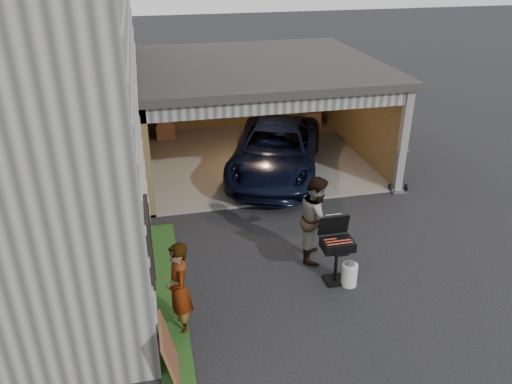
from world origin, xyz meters
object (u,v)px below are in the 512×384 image
at_px(woman, 179,289).
at_px(bbq_grill, 337,246).
at_px(hand_truck, 399,184).
at_px(propane_tank, 349,275).
at_px(plywood_panel, 170,353).
at_px(minivan, 276,152).
at_px(man, 317,218).

height_order(woman, bbq_grill, woman).
xyz_separation_m(woman, hand_truck, (6.01, 3.98, -0.62)).
bearing_deg(hand_truck, propane_tank, -119.76).
xyz_separation_m(propane_tank, plywood_panel, (-3.47, -1.55, 0.26)).
height_order(minivan, woman, woman).
bearing_deg(minivan, woman, -97.86).
distance_m(woman, bbq_grill, 3.09).
bearing_deg(woman, plywood_panel, -20.48).
distance_m(bbq_grill, propane_tank, 0.63).
relative_size(minivan, man, 2.71).
xyz_separation_m(man, hand_truck, (3.11, 2.36, -0.68)).
bearing_deg(hand_truck, woman, -137.19).
height_order(minivan, bbq_grill, minivan).
bearing_deg(man, hand_truck, -33.94).
height_order(plywood_panel, hand_truck, hand_truck).
relative_size(minivan, propane_tank, 10.88).
relative_size(man, bbq_grill, 1.37).
bearing_deg(plywood_panel, propane_tank, 24.06).
height_order(bbq_grill, propane_tank, bbq_grill).
height_order(woman, propane_tank, woman).
bearing_deg(man, woman, 137.94).
xyz_separation_m(woman, plywood_panel, (-0.24, -1.00, -0.36)).
bearing_deg(man, bbq_grill, -154.67).
bearing_deg(plywood_panel, woman, 76.50).
distance_m(man, plywood_panel, 4.11).
height_order(minivan, plywood_panel, minivan).
bearing_deg(plywood_panel, minivan, 63.27).
distance_m(minivan, woman, 6.51).
relative_size(man, plywood_panel, 1.85).
bearing_deg(woman, minivan, 144.21).
bearing_deg(woman, man, 112.11).
relative_size(woman, man, 0.93).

